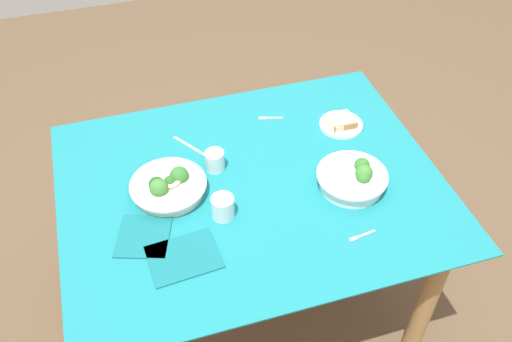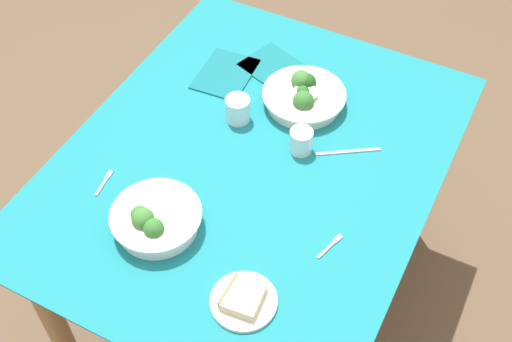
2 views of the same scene
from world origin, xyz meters
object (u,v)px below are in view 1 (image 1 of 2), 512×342
table_knife_left (192,148)px  broccoli_bowl_near (353,179)px  bread_side_plate (341,123)px  napkin_folded_upper (184,257)px  napkin_folded_lower (144,236)px  water_glass_center (223,207)px  broccoli_bowl_far (168,187)px  water_glass_side (215,161)px  fork_by_far_bowl (361,236)px  fork_by_near_bowl (270,118)px

table_knife_left → broccoli_bowl_near: bearing=-159.4°
bread_side_plate → napkin_folded_upper: size_ratio=0.78×
broccoli_bowl_near → napkin_folded_lower: bearing=-178.8°
bread_side_plate → water_glass_center: 0.65m
broccoli_bowl_far → water_glass_side: broccoli_bowl_far is taller
bread_side_plate → fork_by_far_bowl: 0.56m
fork_by_far_bowl → napkin_folded_upper: (-0.57, 0.08, 0.00)m
bread_side_plate → napkin_folded_lower: 0.90m
broccoli_bowl_far → water_glass_center: broccoli_bowl_far is taller
table_knife_left → napkin_folded_lower: bearing=113.6°
broccoli_bowl_near → water_glass_center: (-0.47, -0.00, 0.01)m
fork_by_far_bowl → fork_by_near_bowl: same height
table_knife_left → bread_side_plate: bearing=-127.6°
fork_by_near_bowl → bread_side_plate: bearing=169.7°
water_glass_side → fork_by_near_bowl: (0.28, 0.22, -0.04)m
broccoli_bowl_far → broccoli_bowl_near: broccoli_bowl_near is taller
water_glass_center → napkin_folded_upper: bearing=-140.3°
fork_by_near_bowl → fork_by_far_bowl: bearing=114.5°
fork_by_near_bowl → broccoli_bowl_near: bearing=126.3°
broccoli_bowl_near → napkin_folded_lower: (-0.74, -0.02, -0.03)m
broccoli_bowl_far → water_glass_center: size_ratio=3.26×
water_glass_center → napkin_folded_lower: bearing=-177.0°
water_glass_center → table_knife_left: (-0.03, 0.36, -0.04)m
fork_by_near_bowl → napkin_folded_lower: 0.74m
water_glass_center → fork_by_far_bowl: bearing=-28.5°
broccoli_bowl_far → napkin_folded_lower: bearing=-124.5°
fork_by_near_bowl → water_glass_center: bearing=71.7°
broccoli_bowl_near → water_glass_side: size_ratio=3.23×
table_knife_left → napkin_folded_lower: size_ratio=1.11×
fork_by_far_bowl → napkin_folded_upper: size_ratio=0.44×
water_glass_side → table_knife_left: (-0.06, 0.13, -0.04)m
napkin_folded_lower → broccoli_bowl_near: bearing=1.2°
water_glass_center → fork_by_near_bowl: water_glass_center is taller
broccoli_bowl_far → fork_by_near_bowl: size_ratio=2.76×
napkin_folded_lower → broccoli_bowl_far: bearing=55.5°
bread_side_plate → water_glass_side: bearing=-170.5°
water_glass_side → fork_by_near_bowl: water_glass_side is taller
broccoli_bowl_near → fork_by_near_bowl: size_ratio=2.58×
fork_by_near_bowl → napkin_folded_lower: size_ratio=0.54×
broccoli_bowl_near → fork_by_far_bowl: size_ratio=2.56×
fork_by_far_bowl → table_knife_left: 0.72m
fork_by_far_bowl → fork_by_near_bowl: bearing=-90.0°
bread_side_plate → fork_by_far_bowl: size_ratio=1.76×
broccoli_bowl_far → fork_by_far_bowl: (0.56, -0.37, -0.03)m
broccoli_bowl_far → bread_side_plate: size_ratio=1.56×
napkin_folded_upper → water_glass_center: bearing=39.7°
water_glass_side → fork_by_far_bowl: size_ratio=0.79×
broccoli_bowl_far → water_glass_center: bearing=-44.9°
water_glass_center → fork_by_near_bowl: size_ratio=0.85×
bread_side_plate → napkin_folded_upper: bread_side_plate is taller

